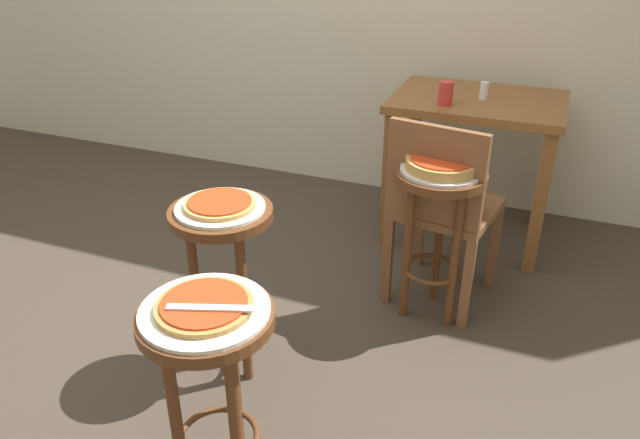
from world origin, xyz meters
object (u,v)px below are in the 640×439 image
object	(u,v)px
pizza_middle	(220,204)
pizza_leftside	(442,163)
stool_leftside	(437,213)
stool_foreground	(211,367)
condiment_shaker	(484,91)
dining_table	(476,127)
serving_plate_leftside	(441,170)
stool_middle	(224,254)
cup_near_edge	(446,93)
wooden_chair	(442,206)
pizza_foreground	(204,305)
pizza_server_knife	(210,308)
serving_plate_middle	(220,208)
serving_plate_foreground	(205,311)

from	to	relation	value
pizza_middle	pizza_leftside	size ratio (longest dim) A/B	0.87
stool_leftside	pizza_leftside	world-z (taller)	pizza_leftside
stool_foreground	condiment_shaker	bearing A→B (deg)	77.45
pizza_leftside	dining_table	distance (m)	0.78
stool_leftside	serving_plate_leftside	xyz separation A→B (m)	(0.00, 0.00, 0.19)
stool_middle	cup_near_edge	distance (m)	1.35
pizza_middle	stool_leftside	bearing A→B (deg)	43.22
stool_foreground	cup_near_edge	bearing A→B (deg)	81.26
serving_plate_leftside	wooden_chair	bearing A→B (deg)	91.03
pizza_foreground	pizza_leftside	xyz separation A→B (m)	(0.38, 1.13, 0.01)
serving_plate_leftside	pizza_server_knife	world-z (taller)	pizza_server_knife
pizza_leftside	wooden_chair	size ratio (longest dim) A/B	0.33
stool_middle	dining_table	world-z (taller)	dining_table
stool_leftside	cup_near_edge	world-z (taller)	cup_near_edge
stool_foreground	pizza_foreground	bearing A→B (deg)	-90.00
serving_plate_middle	pizza_middle	xyz separation A→B (m)	(0.00, 0.00, 0.02)
pizza_leftside	pizza_foreground	bearing A→B (deg)	-108.61
pizza_foreground	pizza_middle	xyz separation A→B (m)	(-0.26, 0.53, 0.00)
pizza_foreground	serving_plate_leftside	distance (m)	1.19
dining_table	cup_near_edge	distance (m)	0.30
stool_middle	serving_plate_middle	xyz separation A→B (m)	(0.00, -0.00, 0.19)
pizza_leftside	dining_table	xyz separation A→B (m)	(0.02, 0.78, -0.10)
dining_table	cup_near_edge	bearing A→B (deg)	-127.65
pizza_middle	stool_leftside	size ratio (longest dim) A/B	0.37
serving_plate_foreground	condiment_shaker	world-z (taller)	condiment_shaker
serving_plate_foreground	cup_near_edge	distance (m)	1.76
stool_foreground	wooden_chair	size ratio (longest dim) A/B	0.78
condiment_shaker	pizza_foreground	bearing A→B (deg)	-102.55
dining_table	wooden_chair	size ratio (longest dim) A/B	0.96
serving_plate_foreground	cup_near_edge	world-z (taller)	cup_near_edge
serving_plate_foreground	cup_near_edge	xyz separation A→B (m)	(0.27, 1.73, 0.13)
serving_plate_leftside	stool_middle	bearing A→B (deg)	-136.78
serving_plate_foreground	stool_leftside	size ratio (longest dim) A/B	0.51
pizza_foreground	serving_plate_foreground	bearing A→B (deg)	90.00
pizza_server_knife	dining_table	bearing A→B (deg)	59.86
stool_middle	dining_table	size ratio (longest dim) A/B	0.81
pizza_foreground	pizza_middle	bearing A→B (deg)	115.84
pizza_middle	serving_plate_foreground	bearing A→B (deg)	-64.16
stool_foreground	stool_leftside	xyz separation A→B (m)	(0.38, 1.13, 0.00)
pizza_middle	pizza_leftside	distance (m)	0.87
pizza_server_knife	pizza_middle	bearing A→B (deg)	98.26
serving_plate_middle	wooden_chair	distance (m)	0.97
cup_near_edge	pizza_server_knife	xyz separation A→B (m)	(-0.24, -1.75, -0.10)
serving_plate_middle	stool_leftside	world-z (taller)	serving_plate_middle
serving_plate_leftside	cup_near_edge	distance (m)	0.63
pizza_foreground	wooden_chair	distance (m)	1.31
stool_foreground	serving_plate_middle	size ratio (longest dim) A/B	2.16
cup_near_edge	wooden_chair	bearing A→B (deg)	-77.31
serving_plate_foreground	serving_plate_middle	distance (m)	0.59
pizza_middle	serving_plate_leftside	bearing A→B (deg)	43.22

